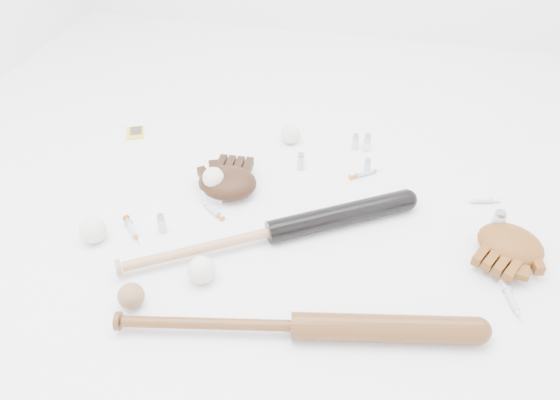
% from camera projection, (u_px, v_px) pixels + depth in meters
% --- Properties ---
extents(bat_dark, '(0.88, 0.58, 0.07)m').
position_uv_depth(bat_dark, '(272.00, 232.00, 1.67)').
color(bat_dark, black).
rests_on(bat_dark, ground).
extents(bat_wood, '(0.98, 0.26, 0.07)m').
position_uv_depth(bat_wood, '(295.00, 326.00, 1.40)').
color(bat_wood, brown).
rests_on(bat_wood, ground).
extents(glove_dark, '(0.25, 0.25, 0.09)m').
position_uv_depth(glove_dark, '(227.00, 182.00, 1.85)').
color(glove_dark, black).
rests_on(glove_dark, ground).
extents(glove_tan, '(0.31, 0.31, 0.08)m').
position_uv_depth(glove_tan, '(510.00, 244.00, 1.62)').
color(glove_tan, brown).
rests_on(glove_tan, ground).
extents(trading_card, '(0.10, 0.11, 0.01)m').
position_uv_depth(trading_card, '(135.00, 133.00, 2.16)').
color(trading_card, gold).
rests_on(trading_card, ground).
extents(pedestal, '(0.07, 0.07, 0.04)m').
position_uv_depth(pedestal, '(215.00, 191.00, 1.85)').
color(pedestal, white).
rests_on(pedestal, ground).
extents(baseball_on_pedestal, '(0.07, 0.07, 0.07)m').
position_uv_depth(baseball_on_pedestal, '(213.00, 178.00, 1.81)').
color(baseball_on_pedestal, silver).
rests_on(baseball_on_pedestal, pedestal).
extents(baseball_left, '(0.08, 0.08, 0.08)m').
position_uv_depth(baseball_left, '(93.00, 230.00, 1.67)').
color(baseball_left, silver).
rests_on(baseball_left, ground).
extents(baseball_upper, '(0.08, 0.08, 0.08)m').
position_uv_depth(baseball_upper, '(291.00, 134.00, 2.09)').
color(baseball_upper, silver).
rests_on(baseball_upper, ground).
extents(baseball_mid, '(0.08, 0.08, 0.08)m').
position_uv_depth(baseball_mid, '(201.00, 270.00, 1.55)').
color(baseball_mid, silver).
rests_on(baseball_mid, ground).
extents(baseball_aged, '(0.07, 0.07, 0.07)m').
position_uv_depth(baseball_aged, '(131.00, 296.00, 1.48)').
color(baseball_aged, '#8B6243').
rests_on(baseball_aged, ground).
extents(syringe_0, '(0.12, 0.13, 0.02)m').
position_uv_depth(syringe_0, '(132.00, 230.00, 1.72)').
color(syringe_0, '#ADBCC6').
rests_on(syringe_0, ground).
extents(syringe_1, '(0.12, 0.09, 0.02)m').
position_uv_depth(syringe_1, '(212.00, 211.00, 1.79)').
color(syringe_1, '#ADBCC6').
rests_on(syringe_1, ground).
extents(syringe_2, '(0.14, 0.11, 0.02)m').
position_uv_depth(syringe_2, '(365.00, 173.00, 1.95)').
color(syringe_2, '#ADBCC6').
rests_on(syringe_2, ground).
extents(syringe_3, '(0.07, 0.16, 0.02)m').
position_uv_depth(syringe_3, '(512.00, 300.00, 1.50)').
color(syringe_3, '#ADBCC6').
rests_on(syringe_3, ground).
extents(syringe_4, '(0.14, 0.06, 0.02)m').
position_uv_depth(syringe_4, '(482.00, 201.00, 1.83)').
color(syringe_4, '#ADBCC6').
rests_on(syringe_4, ground).
extents(vial_0, '(0.03, 0.03, 0.07)m').
position_uv_depth(vial_0, '(367.00, 142.00, 2.05)').
color(vial_0, silver).
rests_on(vial_0, ground).
extents(vial_1, '(0.03, 0.03, 0.07)m').
position_uv_depth(vial_1, '(355.00, 141.00, 2.06)').
color(vial_1, silver).
rests_on(vial_1, ground).
extents(vial_2, '(0.03, 0.03, 0.07)m').
position_uv_depth(vial_2, '(301.00, 161.00, 1.96)').
color(vial_2, silver).
rests_on(vial_2, ground).
extents(vial_3, '(0.04, 0.04, 0.10)m').
position_uv_depth(vial_3, '(497.00, 224.00, 1.68)').
color(vial_3, silver).
rests_on(vial_3, ground).
extents(vial_4, '(0.03, 0.03, 0.07)m').
position_uv_depth(vial_4, '(162.00, 223.00, 1.70)').
color(vial_4, silver).
rests_on(vial_4, ground).
extents(vial_5, '(0.02, 0.02, 0.06)m').
position_uv_depth(vial_5, '(367.00, 166.00, 1.94)').
color(vial_5, silver).
rests_on(vial_5, ground).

